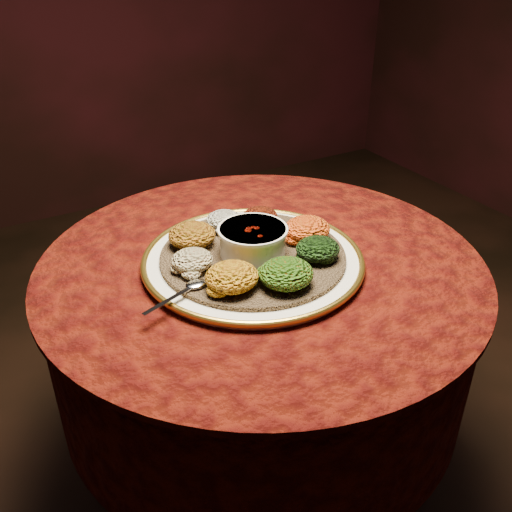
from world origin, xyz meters
TOP-DOWN VIEW (x-y plane):
  - table at (0.00, 0.00)m, footprint 0.96×0.96m
  - platter at (-0.02, -0.01)m, footprint 0.56×0.56m
  - injera at (-0.02, -0.01)m, footprint 0.49×0.49m
  - stew_bowl at (-0.02, -0.01)m, footprint 0.15×0.15m
  - spoon at (-0.19, -0.07)m, footprint 0.15×0.06m
  - portion_ayib at (-0.02, 0.13)m, footprint 0.08×0.08m
  - portion_kitfo at (0.06, 0.10)m, footprint 0.08×0.08m
  - portion_tikil at (0.11, -0.01)m, footprint 0.10×0.10m
  - portion_gomen at (0.08, -0.09)m, footprint 0.09×0.09m
  - portion_mixveg at (-0.03, -0.14)m, footprint 0.11×0.10m
  - portion_kik at (-0.12, -0.10)m, footprint 0.10×0.10m
  - portion_timatim at (-0.16, -0.00)m, footprint 0.08×0.08m
  - portion_shiro at (-0.12, 0.09)m, footprint 0.10×0.10m

SIDE VIEW (x-z plane):
  - table at x=0.00m, z-range 0.19..0.92m
  - platter at x=-0.02m, z-range 0.73..0.76m
  - injera at x=-0.02m, z-range 0.75..0.76m
  - spoon at x=-0.19m, z-range 0.76..0.77m
  - portion_ayib at x=-0.02m, z-range 0.76..0.80m
  - portion_kitfo at x=0.06m, z-range 0.76..0.80m
  - portion_timatim at x=-0.16m, z-range 0.76..0.80m
  - portion_gomen at x=0.08m, z-range 0.76..0.81m
  - portion_tikil at x=0.11m, z-range 0.76..0.81m
  - portion_shiro at x=-0.12m, z-range 0.76..0.81m
  - portion_kik at x=-0.12m, z-range 0.76..0.81m
  - portion_mixveg at x=-0.03m, z-range 0.76..0.81m
  - stew_bowl at x=-0.02m, z-range 0.77..0.83m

